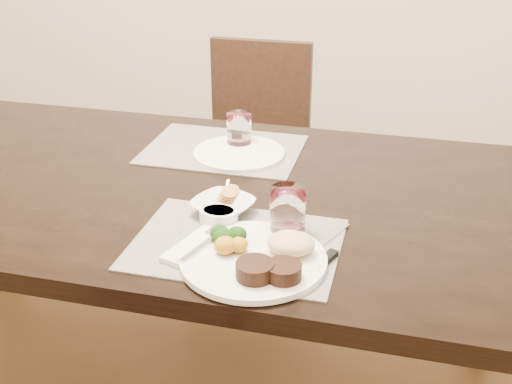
% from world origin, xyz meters
% --- Properties ---
extents(dining_table, '(2.00, 1.00, 0.75)m').
position_xyz_m(dining_table, '(0.00, 0.00, 0.67)').
color(dining_table, black).
rests_on(dining_table, ground).
extents(chair_far, '(0.42, 0.42, 0.90)m').
position_xyz_m(chair_far, '(0.00, 0.93, 0.50)').
color(chair_far, black).
rests_on(chair_far, ground).
extents(placemat_near, '(0.46, 0.34, 0.00)m').
position_xyz_m(placemat_near, '(0.27, -0.27, 0.75)').
color(placemat_near, slate).
rests_on(placemat_near, dining_table).
extents(placemat_far, '(0.46, 0.34, 0.00)m').
position_xyz_m(placemat_far, '(0.08, 0.25, 0.75)').
color(placemat_far, slate).
rests_on(placemat_far, dining_table).
extents(dinner_plate, '(0.31, 0.31, 0.06)m').
position_xyz_m(dinner_plate, '(0.34, -0.34, 0.77)').
color(dinner_plate, white).
rests_on(dinner_plate, placemat_near).
extents(napkin_fork, '(0.15, 0.20, 0.02)m').
position_xyz_m(napkin_fork, '(0.20, -0.32, 0.76)').
color(napkin_fork, white).
rests_on(napkin_fork, placemat_near).
extents(steak_knife, '(0.07, 0.24, 0.01)m').
position_xyz_m(steak_knife, '(0.47, -0.28, 0.76)').
color(steak_knife, silver).
rests_on(steak_knife, placemat_near).
extents(cracker_bowl, '(0.18, 0.18, 0.06)m').
position_xyz_m(cracker_bowl, '(0.20, -0.14, 0.77)').
color(cracker_bowl, white).
rests_on(cracker_bowl, placemat_near).
extents(sauce_ramekin, '(0.09, 0.14, 0.07)m').
position_xyz_m(sauce_ramekin, '(0.20, -0.19, 0.77)').
color(sauce_ramekin, white).
rests_on(sauce_ramekin, placemat_near).
extents(wine_glass_near, '(0.08, 0.08, 0.11)m').
position_xyz_m(wine_glass_near, '(0.37, -0.20, 0.80)').
color(wine_glass_near, white).
rests_on(wine_glass_near, placemat_near).
extents(far_plate, '(0.27, 0.27, 0.01)m').
position_xyz_m(far_plate, '(0.14, 0.21, 0.76)').
color(far_plate, white).
rests_on(far_plate, placemat_far).
extents(wine_glass_far, '(0.07, 0.07, 0.10)m').
position_xyz_m(wine_glass_far, '(0.12, 0.28, 0.80)').
color(wine_glass_far, white).
rests_on(wine_glass_far, placemat_far).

